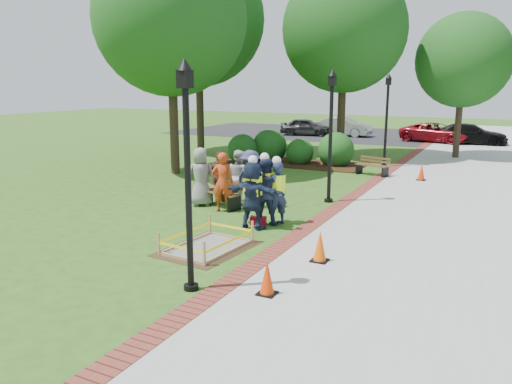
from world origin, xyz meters
The scene contains 36 objects.
ground centered at (0.00, 0.00, 0.00)m, with size 100.00×100.00×0.00m, color #285116.
sidewalk centered at (5.00, 10.00, 0.01)m, with size 6.00×60.00×0.02m, color #9E9E99.
brick_edging centered at (1.75, 10.00, 0.01)m, with size 0.50×60.00×0.03m, color maroon.
mulch_bed centered at (-3.00, 12.00, 0.02)m, with size 7.00×3.00×0.05m, color #381E0F.
parking_lot centered at (0.00, 27.00, 0.00)m, with size 36.00×12.00×0.01m, color black.
wet_concrete_pad centered at (0.25, -0.84, 0.23)m, with size 1.90×2.45×0.55m.
bench_near centered at (-1.57, 2.76, 0.27)m, with size 1.65×0.99×0.85m.
bench_far centered at (1.33, 10.42, 0.25)m, with size 1.51×0.88×0.78m.
cone_front centered at (2.65, -2.58, 0.32)m, with size 0.34×0.34×0.67m.
cone_back centered at (2.92, -0.48, 0.34)m, with size 0.36×0.36×0.71m.
cone_far centered at (3.37, 10.19, 0.33)m, with size 0.34×0.34×0.68m.
toolbox centered at (0.39, 1.56, 0.11)m, with size 0.44×0.24×0.22m, color maroon.
lamp_near centered at (1.25, -3.00, 2.48)m, with size 0.28×0.28×4.26m.
lamp_mid centered at (1.25, 5.00, 2.48)m, with size 0.28×0.28×4.26m.
lamp_far centered at (1.25, 13.00, 2.48)m, with size 0.28×0.28×4.26m.
tree_left centered at (-6.41, 7.10, 6.37)m, with size 6.26×6.26×9.52m.
tree_back centered at (-1.49, 14.88, 6.42)m, with size 6.23×6.23×9.55m.
tree_right centered at (3.94, 17.58, 4.94)m, with size 4.74×4.74×7.32m.
tree_far centered at (-8.98, 13.06, 7.15)m, with size 7.09×7.09×10.70m.
shrub_a centered at (-5.30, 11.17, 0.00)m, with size 1.50×1.50×1.50m, color #154C19.
shrub_b centered at (-4.27, 12.11, 0.00)m, with size 1.73×1.73×1.73m, color #154C19.
shrub_c centered at (-2.57, 11.92, 0.00)m, with size 1.32×1.32×1.32m, color #154C19.
shrub_d centered at (-0.86, 12.21, 0.00)m, with size 1.71×1.71×1.71m, color #154C19.
shrub_e centered at (-3.06, 13.35, 0.00)m, with size 1.06×1.06×1.06m, color #154C19.
casual_person_a centered at (-2.22, 2.70, 0.93)m, with size 0.71×0.67×1.86m.
casual_person_b centered at (-1.22, 2.38, 0.90)m, with size 0.68×0.56×1.81m.
casual_person_c centered at (-1.32, 3.57, 0.87)m, with size 0.66×0.57×1.73m.
casual_person_d centered at (-1.96, 3.47, 0.83)m, with size 0.58×0.43×1.66m.
casual_person_e centered at (-0.69, 3.17, 0.90)m, with size 0.67×0.54×1.81m.
hivis_worker_a centered at (0.43, 1.15, 0.98)m, with size 0.59×0.38×1.99m.
hivis_worker_b centered at (0.81, 1.82, 0.94)m, with size 0.64×0.66×1.90m.
hivis_worker_c centered at (0.50, 1.71, 0.98)m, with size 0.67×0.52×1.99m.
parked_car_a centered at (-7.19, 24.57, 0.00)m, with size 4.27×1.86×1.39m, color #2B2B2E.
parked_car_b centered at (-4.62, 25.45, 0.00)m, with size 4.56×1.98×1.49m, color gray.
parked_car_c centered at (2.04, 24.45, 0.00)m, with size 4.25×1.85×1.39m, color maroon.
parked_car_d centered at (4.13, 24.32, 0.00)m, with size 4.32×1.88×1.41m, color black.
Camera 1 is at (6.35, -10.33, 3.83)m, focal length 35.00 mm.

